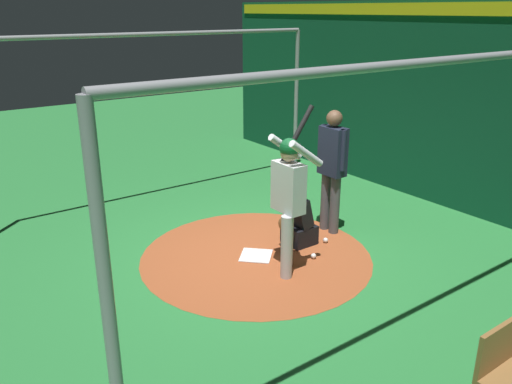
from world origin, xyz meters
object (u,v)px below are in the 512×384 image
at_px(catcher, 298,221).
at_px(batter, 289,192).
at_px(baseball_0, 314,256).
at_px(baseball_1, 326,240).
at_px(home_plate, 256,255).
at_px(umpire, 332,164).

bearing_deg(catcher, batter, 40.59).
bearing_deg(baseball_0, catcher, -104.10).
distance_m(baseball_0, baseball_1, 0.56).
bearing_deg(home_plate, umpire, -177.80).
relative_size(home_plate, catcher, 0.45).
bearing_deg(catcher, umpire, -173.39).
xyz_separation_m(batter, catcher, (-0.62, -0.53, -0.73)).
relative_size(batter, baseball_1, 28.66).
bearing_deg(umpire, baseball_1, 40.49).
xyz_separation_m(home_plate, baseball_1, (-1.08, 0.25, 0.03)).
bearing_deg(batter, umpire, -155.29).
xyz_separation_m(home_plate, umpire, (-1.44, -0.06, 1.05)).
bearing_deg(batter, catcher, -139.41).
relative_size(umpire, baseball_1, 25.36).
distance_m(umpire, baseball_1, 1.13).
bearing_deg(batter, baseball_1, -162.38).
xyz_separation_m(baseball_0, baseball_1, (-0.49, -0.28, 0.00)).
height_order(home_plate, batter, batter).
relative_size(umpire, baseball_0, 25.36).
height_order(catcher, baseball_1, catcher).
xyz_separation_m(catcher, baseball_0, (0.13, 0.50, -0.32)).
relative_size(catcher, baseball_1, 12.53).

